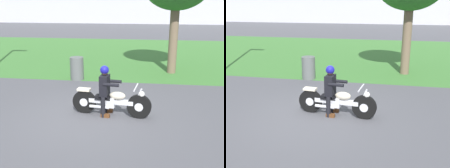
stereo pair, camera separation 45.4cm
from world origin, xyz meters
The scene contains 5 objects.
ground centered at (0.00, 0.00, 0.00)m, with size 120.00×120.00×0.00m, color #4C4C51.
grass_verge centered at (0.00, 9.44, 0.00)m, with size 60.00×12.00×0.01m, color #3D7533.
motorcycle_lead centered at (0.53, 0.27, 0.40)m, with size 2.22×0.66×0.89m.
rider_lead centered at (0.36, 0.30, 0.83)m, with size 0.58×0.50×1.41m.
trash_can centered at (-1.32, 3.66, 0.45)m, with size 0.54×0.54×0.91m, color #595E5B.
Camera 1 is at (1.45, -6.66, 3.09)m, focal length 43.57 mm.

